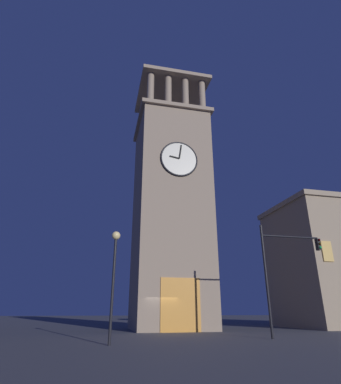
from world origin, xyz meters
The scene contains 4 objects.
ground_plane centered at (0.00, 0.00, 0.00)m, with size 200.00×200.00×0.00m, color #4C4C51.
clocktower centered at (-1.51, -2.90, 10.86)m, with size 7.28×7.87×28.18m.
traffic_signal_near centered at (-6.42, 7.71, 4.38)m, with size 4.24×0.41×6.72m.
street_lamp centered at (4.14, 9.26, 3.76)m, with size 0.44×0.44×5.43m.
Camera 1 is at (4.86, 25.56, 1.49)m, focal length 29.05 mm.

